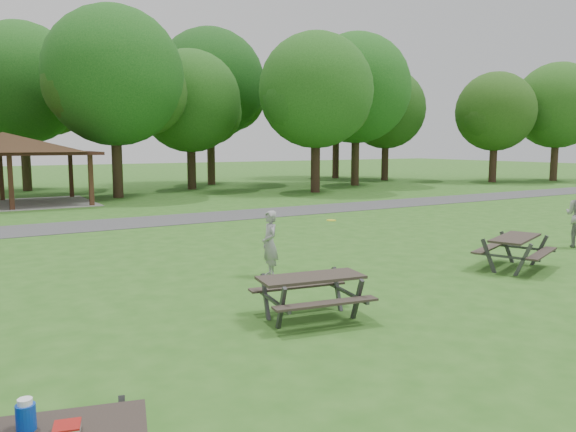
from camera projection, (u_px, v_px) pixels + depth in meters
The scene contains 17 objects.
ground at pixel (351, 308), 10.91m from camera, with size 160.00×160.00×0.00m, color #2C601B.
asphalt_path at pixel (140, 222), 22.78m from camera, with size 120.00×3.20×0.02m, color #424244.
pavilion at pixel (3, 146), 28.81m from camera, with size 8.60×7.01×3.76m.
tree_row_e at pixel (116, 81), 32.34m from camera, with size 8.40×8.00×11.02m.
tree_row_f at pixel (191, 104), 38.51m from camera, with size 7.35×7.00×9.55m.
tree_row_g at pixel (317, 94), 36.02m from camera, with size 7.77×7.40×10.25m.
tree_row_h at pixel (357, 92), 41.99m from camera, with size 8.61×8.20×11.37m.
tree_row_i at pixel (387, 111), 48.17m from camera, with size 7.14×6.80×9.52m.
tree_row_j at pixel (496, 114), 45.79m from camera, with size 6.72×6.40×8.96m.
tree_deep_b at pixel (23, 87), 37.05m from camera, with size 8.40×8.00×11.13m.
tree_deep_c at pixel (211, 87), 42.82m from camera, with size 8.82×8.40×11.90m.
tree_deep_d at pixel (337, 101), 50.83m from camera, with size 8.40×8.00×11.27m.
tree_flank_right at pixel (558, 108), 47.53m from camera, with size 7.56×7.20×9.97m.
picnic_table_middle at pixel (311, 286), 10.17m from camera, with size 2.13×1.82×0.83m.
picnic_table_far at pixel (515, 244), 14.27m from camera, with size 2.41×2.19×0.86m.
frisbee_in_flight at pixel (331, 220), 13.92m from camera, with size 0.30×0.30×0.02m.
frisbee_thrower at pixel (270, 244), 13.37m from camera, with size 0.58×0.38×1.60m, color gray.
Camera 1 is at (-6.53, -8.42, 3.19)m, focal length 35.00 mm.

